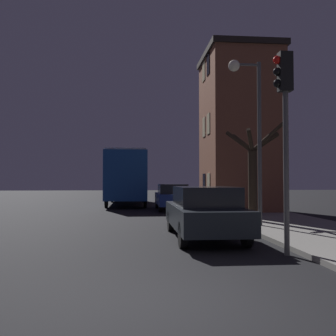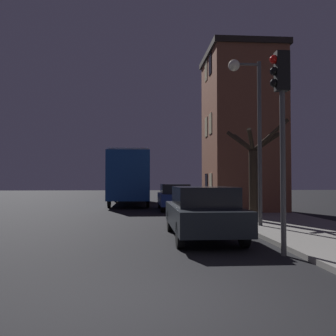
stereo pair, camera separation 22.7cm
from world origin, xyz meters
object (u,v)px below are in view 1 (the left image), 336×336
object	(u,v)px
traffic_light	(284,110)
bus	(127,174)
car_mid_lane	(172,196)
streetlamp	(250,112)
car_near_lane	(204,211)
bare_tree	(253,170)

from	to	relation	value
traffic_light	bus	xyz separation A→B (m)	(-3.93, 18.28, -1.15)
bus	car_mid_lane	size ratio (longest dim) A/B	2.14
streetlamp	bus	world-z (taller)	streetlamp
car_near_lane	traffic_light	bearing A→B (deg)	-61.73
streetlamp	bare_tree	bearing A→B (deg)	69.09
bus	car_mid_lane	xyz separation A→B (m)	(2.67, -5.21, -1.38)
bare_tree	car_mid_lane	world-z (taller)	bare_tree
bus	car_mid_lane	distance (m)	6.02
car_mid_lane	bus	bearing A→B (deg)	117.16
car_mid_lane	streetlamp	bearing A→B (deg)	-77.41
car_near_lane	car_mid_lane	xyz separation A→B (m)	(0.13, 10.51, -0.02)
streetlamp	bare_tree	xyz separation A→B (m)	(0.62, 1.61, -1.98)
bus	car_near_lane	distance (m)	15.98
bus	car_near_lane	size ratio (longest dim) A/B	1.97
bus	car_mid_lane	world-z (taller)	bus
traffic_light	car_near_lane	bearing A→B (deg)	118.27
bare_tree	car_near_lane	bearing A→B (deg)	-126.16
streetlamp	bare_tree	distance (m)	2.63
bare_tree	car_mid_lane	size ratio (longest dim) A/B	0.90
bus	car_near_lane	world-z (taller)	bus
streetlamp	car_near_lane	distance (m)	4.35
car_mid_lane	bare_tree	bearing A→B (deg)	-69.94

